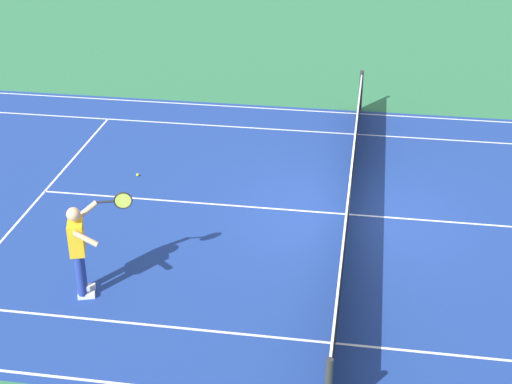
# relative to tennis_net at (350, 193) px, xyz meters

# --- Properties ---
(ground_plane) EXTENTS (60.00, 60.00, 0.00)m
(ground_plane) POSITION_rel_tennis_net_xyz_m (0.00, 0.00, -0.49)
(ground_plane) COLOR #2D7247
(court_slab) EXTENTS (24.20, 11.40, 0.00)m
(court_slab) POSITION_rel_tennis_net_xyz_m (0.00, 0.00, -0.49)
(court_slab) COLOR navy
(court_slab) RESTS_ON ground_plane
(court_line_markings) EXTENTS (23.85, 11.05, 0.01)m
(court_line_markings) POSITION_rel_tennis_net_xyz_m (0.00, 0.00, -0.49)
(court_line_markings) COLOR white
(court_line_markings) RESTS_ON ground_plane
(tennis_net) EXTENTS (0.10, 11.70, 1.08)m
(tennis_net) POSITION_rel_tennis_net_xyz_m (0.00, 0.00, 0.00)
(tennis_net) COLOR #2D2D33
(tennis_net) RESTS_ON ground_plane
(tennis_player_near) EXTENTS (0.97, 0.88, 1.70)m
(tennis_player_near) POSITION_rel_tennis_net_xyz_m (4.24, 3.44, 0.44)
(tennis_player_near) COLOR navy
(tennis_player_near) RESTS_ON ground_plane
(tennis_ball) EXTENTS (0.07, 0.07, 0.07)m
(tennis_ball) POSITION_rel_tennis_net_xyz_m (4.67, -1.02, -0.46)
(tennis_ball) COLOR #CCE01E
(tennis_ball) RESTS_ON ground_plane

